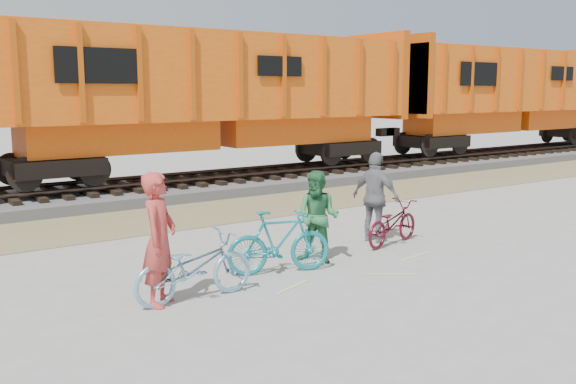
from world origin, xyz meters
The scene contains 12 objects.
ground centered at (0.00, 0.00, 0.00)m, with size 120.00×120.00×0.00m, color #9E9E99.
gravel_strip centered at (0.00, 5.50, 0.01)m, with size 120.00×3.00×0.02m, color #857953.
ballast_bed centered at (0.00, 9.00, 0.15)m, with size 120.00×4.00×0.30m, color slate.
track centered at (0.00, 9.00, 0.47)m, with size 120.00×2.60×0.24m.
hopper_car_center centered at (3.03, 9.00, 3.01)m, with size 14.00×3.13×4.65m.
hopper_car_right centered at (18.03, 9.00, 3.01)m, with size 14.00×3.13×4.65m.
bicycle_blue centered at (-2.58, -0.46, 0.51)m, with size 0.68×1.94×1.02m, color #78A8C3.
bicycle_teal centered at (-0.74, -0.03, 0.55)m, with size 0.52×1.84×1.11m, color teal.
bicycle_maroon centered at (2.33, 0.36, 0.45)m, with size 0.59×1.70×0.89m, color #4F0D1C.
person_solo centered at (-3.08, -0.36, 0.98)m, with size 0.72×0.47×1.97m, color #BB3934.
person_man centered at (0.26, 0.17, 0.84)m, with size 0.82×0.64×1.69m, color #2B6E3F.
person_woman centered at (2.23, 0.76, 0.94)m, with size 1.10×0.46×1.87m, color slate.
Camera 1 is at (-6.80, -8.85, 3.13)m, focal length 40.00 mm.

